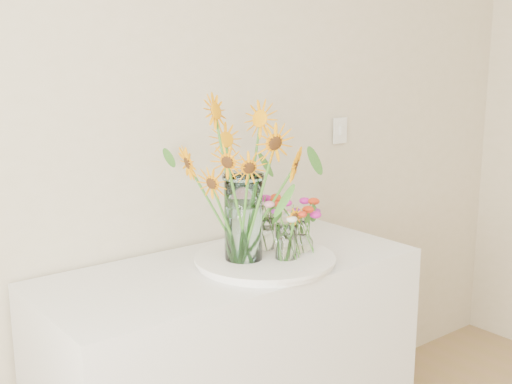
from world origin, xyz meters
TOP-DOWN VIEW (x-y plane):
  - counter at (-0.06, 1.93)m, footprint 1.40×0.60m
  - tray at (0.04, 1.86)m, footprint 0.49×0.49m
  - mason_jar at (-0.03, 1.89)m, footprint 0.17×0.17m
  - sunflower_bouquet at (-0.03, 1.89)m, footprint 0.92×0.92m
  - small_vase_a at (0.09, 1.80)m, footprint 0.08×0.08m
  - wildflower_posy_a at (0.09, 1.80)m, footprint 0.19×0.19m
  - small_vase_b at (0.19, 1.83)m, footprint 0.11×0.11m
  - wildflower_posy_b at (0.19, 1.83)m, footprint 0.19×0.19m
  - small_vase_c at (0.10, 1.94)m, footprint 0.09×0.09m
  - wildflower_posy_c at (0.10, 1.94)m, footprint 0.18×0.18m

SIDE VIEW (x-z plane):
  - counter at x=-0.06m, z-range 0.00..0.90m
  - tray at x=0.04m, z-range 0.90..0.92m
  - small_vase_b at x=0.19m, z-range 0.93..1.05m
  - small_vase_c at x=0.10m, z-range 0.93..1.05m
  - small_vase_a at x=0.09m, z-range 0.93..1.06m
  - wildflower_posy_b at x=0.19m, z-range 0.93..1.14m
  - wildflower_posy_c at x=0.10m, z-range 0.93..1.14m
  - wildflower_posy_a at x=0.09m, z-range 0.93..1.15m
  - mason_jar at x=-0.03m, z-range 0.93..1.24m
  - sunflower_bouquet at x=-0.03m, z-range 0.93..1.52m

